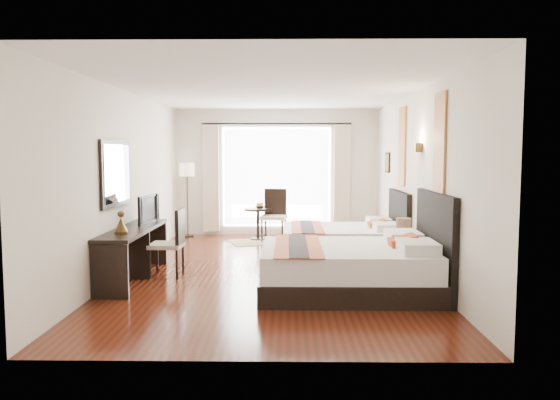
{
  "coord_description": "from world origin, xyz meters",
  "views": [
    {
      "loc": [
        0.26,
        -8.44,
        1.85
      ],
      "look_at": [
        0.13,
        0.37,
        1.08
      ],
      "focal_mm": 35.0,
      "sensor_mm": 36.0,
      "label": 1
    }
  ],
  "objects_px": {
    "vase": "(404,240)",
    "fruit_bowl": "(260,207)",
    "nightstand": "(403,260)",
    "floor_lamp": "(187,174)",
    "bed_near": "(354,266)",
    "television": "(144,209)",
    "bed_far": "(345,241)",
    "window_chair": "(274,225)",
    "desk_chair": "(168,256)",
    "console_desk": "(134,254)",
    "table_lamp": "(403,226)",
    "side_table": "(258,224)"
  },
  "relations": [
    {
      "from": "bed_near",
      "to": "vase",
      "type": "bearing_deg",
      "value": 44.51
    },
    {
      "from": "vase",
      "to": "side_table",
      "type": "height_order",
      "value": "side_table"
    },
    {
      "from": "side_table",
      "to": "television",
      "type": "bearing_deg",
      "value": -117.11
    },
    {
      "from": "side_table",
      "to": "window_chair",
      "type": "bearing_deg",
      "value": -23.96
    },
    {
      "from": "side_table",
      "to": "fruit_bowl",
      "type": "distance_m",
      "value": 0.36
    },
    {
      "from": "bed_near",
      "to": "side_table",
      "type": "bearing_deg",
      "value": 109.32
    },
    {
      "from": "console_desk",
      "to": "fruit_bowl",
      "type": "height_order",
      "value": "console_desk"
    },
    {
      "from": "console_desk",
      "to": "bed_far",
      "type": "bearing_deg",
      "value": 27.41
    },
    {
      "from": "console_desk",
      "to": "window_chair",
      "type": "xyz_separation_m",
      "value": [
        1.96,
        3.51,
        -0.05
      ]
    },
    {
      "from": "fruit_bowl",
      "to": "table_lamp",
      "type": "bearing_deg",
      "value": -54.22
    },
    {
      "from": "nightstand",
      "to": "side_table",
      "type": "height_order",
      "value": "side_table"
    },
    {
      "from": "bed_far",
      "to": "window_chair",
      "type": "relative_size",
      "value": 1.93
    },
    {
      "from": "nightstand",
      "to": "television",
      "type": "bearing_deg",
      "value": 177.34
    },
    {
      "from": "vase",
      "to": "floor_lamp",
      "type": "xyz_separation_m",
      "value": [
        -3.92,
        3.89,
        0.81
      ]
    },
    {
      "from": "desk_chair",
      "to": "floor_lamp",
      "type": "relative_size",
      "value": 0.63
    },
    {
      "from": "nightstand",
      "to": "desk_chair",
      "type": "height_order",
      "value": "desk_chair"
    },
    {
      "from": "desk_chair",
      "to": "floor_lamp",
      "type": "distance_m",
      "value": 4.02
    },
    {
      "from": "television",
      "to": "bed_near",
      "type": "bearing_deg",
      "value": -103.64
    },
    {
      "from": "vase",
      "to": "desk_chair",
      "type": "relative_size",
      "value": 0.12
    },
    {
      "from": "side_table",
      "to": "nightstand",
      "type": "bearing_deg",
      "value": -54.21
    },
    {
      "from": "desk_chair",
      "to": "floor_lamp",
      "type": "bearing_deg",
      "value": -81.9
    },
    {
      "from": "bed_far",
      "to": "vase",
      "type": "bearing_deg",
      "value": -64.97
    },
    {
      "from": "table_lamp",
      "to": "vase",
      "type": "relative_size",
      "value": 2.84
    },
    {
      "from": "vase",
      "to": "desk_chair",
      "type": "height_order",
      "value": "desk_chair"
    },
    {
      "from": "table_lamp",
      "to": "floor_lamp",
      "type": "bearing_deg",
      "value": 137.41
    },
    {
      "from": "bed_far",
      "to": "floor_lamp",
      "type": "bearing_deg",
      "value": 143.5
    },
    {
      "from": "side_table",
      "to": "window_chair",
      "type": "distance_m",
      "value": 0.38
    },
    {
      "from": "bed_near",
      "to": "console_desk",
      "type": "bearing_deg",
      "value": 168.18
    },
    {
      "from": "nightstand",
      "to": "window_chair",
      "type": "bearing_deg",
      "value": 122.9
    },
    {
      "from": "bed_far",
      "to": "side_table",
      "type": "bearing_deg",
      "value": 129.65
    },
    {
      "from": "nightstand",
      "to": "floor_lamp",
      "type": "xyz_separation_m",
      "value": [
        -3.94,
        3.69,
        1.15
      ]
    },
    {
      "from": "table_lamp",
      "to": "television",
      "type": "height_order",
      "value": "television"
    },
    {
      "from": "bed_far",
      "to": "console_desk",
      "type": "height_order",
      "value": "bed_far"
    },
    {
      "from": "nightstand",
      "to": "table_lamp",
      "type": "bearing_deg",
      "value": 79.3
    },
    {
      "from": "bed_far",
      "to": "table_lamp",
      "type": "bearing_deg",
      "value": -59.31
    },
    {
      "from": "vase",
      "to": "fruit_bowl",
      "type": "relative_size",
      "value": 0.62
    },
    {
      "from": "console_desk",
      "to": "desk_chair",
      "type": "distance_m",
      "value": 0.51
    },
    {
      "from": "side_table",
      "to": "fruit_bowl",
      "type": "xyz_separation_m",
      "value": [
        0.04,
        0.02,
        0.36
      ]
    },
    {
      "from": "console_desk",
      "to": "fruit_bowl",
      "type": "relative_size",
      "value": 10.74
    },
    {
      "from": "television",
      "to": "fruit_bowl",
      "type": "distance_m",
      "value": 3.54
    },
    {
      "from": "bed_far",
      "to": "television",
      "type": "relative_size",
      "value": 2.74
    },
    {
      "from": "desk_chair",
      "to": "window_chair",
      "type": "relative_size",
      "value": 0.93
    },
    {
      "from": "bed_far",
      "to": "nightstand",
      "type": "distance_m",
      "value": 1.51
    },
    {
      "from": "desk_chair",
      "to": "window_chair",
      "type": "height_order",
      "value": "window_chair"
    },
    {
      "from": "bed_near",
      "to": "bed_far",
      "type": "relative_size",
      "value": 1.12
    },
    {
      "from": "bed_near",
      "to": "television",
      "type": "distance_m",
      "value": 3.39
    },
    {
      "from": "console_desk",
      "to": "floor_lamp",
      "type": "relative_size",
      "value": 1.36
    },
    {
      "from": "side_table",
      "to": "console_desk",
      "type": "bearing_deg",
      "value": -113.77
    },
    {
      "from": "bed_far",
      "to": "nightstand",
      "type": "height_order",
      "value": "bed_far"
    },
    {
      "from": "television",
      "to": "console_desk",
      "type": "bearing_deg",
      "value": -174.54
    }
  ]
}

